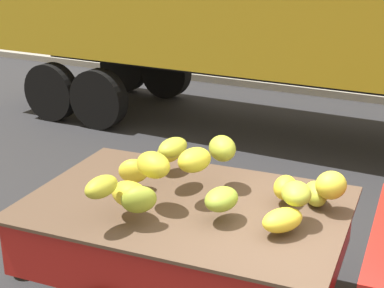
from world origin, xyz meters
TOP-DOWN VIEW (x-y plane):
  - fallen_banana_bunch_near_tailgate at (-3.10, -0.11)m, footprint 0.28×0.31m
  - produce_crate at (-3.15, 0.20)m, footprint 0.61×0.52m

SIDE VIEW (x-z plane):
  - fallen_banana_bunch_near_tailgate at x=-3.10m, z-range 0.00..0.21m
  - produce_crate at x=-3.15m, z-range 0.00..0.32m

